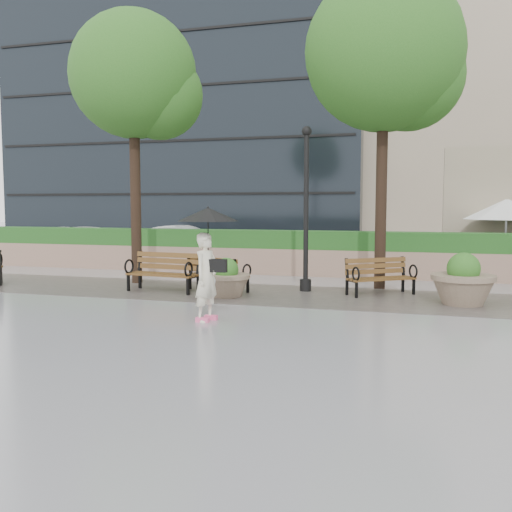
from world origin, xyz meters
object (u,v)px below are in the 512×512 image
(bench_3, at_px, (380,284))
(lamppost, at_px, (306,220))
(planter_left, at_px, (226,282))
(planter_right, at_px, (463,284))
(car_left, at_px, (93,243))
(pedestrian, at_px, (207,253))
(car_right, at_px, (184,243))
(bench_2, at_px, (218,281))
(bench_1, at_px, (163,280))

(bench_3, xyz_separation_m, lamppost, (-1.82, 0.08, 1.52))
(planter_left, xyz_separation_m, planter_right, (5.20, 0.45, 0.08))
(car_left, bearing_deg, planter_left, -123.07)
(pedestrian, bearing_deg, planter_left, 27.44)
(bench_3, height_order, pedestrian, pedestrian)
(car_right, bearing_deg, bench_2, -151.31)
(bench_3, xyz_separation_m, car_left, (-11.64, 6.09, 0.38))
(bench_2, relative_size, pedestrian, 0.82)
(bench_1, bearing_deg, bench_2, 27.76)
(car_left, relative_size, car_right, 1.08)
(bench_2, relative_size, planter_right, 1.27)
(pedestrian, bearing_deg, car_right, 40.95)
(lamppost, bearing_deg, bench_3, -2.60)
(planter_left, bearing_deg, bench_1, 170.78)
(bench_3, distance_m, car_right, 10.46)
(planter_right, distance_m, pedestrian, 5.63)
(planter_left, height_order, planter_right, planter_right)
(planter_right, height_order, car_right, car_right)
(bench_3, distance_m, car_left, 13.14)
(bench_2, distance_m, pedestrian, 3.74)
(planter_left, relative_size, lamppost, 0.27)
(car_right, bearing_deg, bench_3, -130.87)
(bench_1, xyz_separation_m, pedestrian, (2.33, -2.95, 0.98))
(bench_3, xyz_separation_m, pedestrian, (-2.83, -3.96, 1.01))
(planter_right, relative_size, lamppost, 0.33)
(planter_right, bearing_deg, bench_3, 154.78)
(planter_right, height_order, pedestrian, pedestrian)
(bench_1, bearing_deg, planter_right, 7.91)
(bench_2, xyz_separation_m, planter_left, (0.49, -0.77, 0.10))
(planter_right, xyz_separation_m, car_left, (-13.43, 6.93, 0.19))
(car_right, bearing_deg, pedestrian, -154.95)
(planter_left, xyz_separation_m, car_right, (-4.59, 8.03, 0.31))
(planter_left, relative_size, car_right, 0.27)
(bench_1, bearing_deg, pedestrian, -45.13)
(bench_2, relative_size, car_right, 0.42)
(lamppost, relative_size, car_right, 1.00)
(bench_3, height_order, car_left, car_left)
(bench_1, height_order, bench_3, bench_1)
(car_left, distance_m, car_right, 3.70)
(car_left, bearing_deg, pedestrian, -129.94)
(planter_right, bearing_deg, bench_2, 176.75)
(bench_2, distance_m, lamppost, 2.64)
(planter_left, relative_size, planter_right, 0.81)
(lamppost, bearing_deg, bench_2, -163.79)
(bench_2, height_order, planter_left, planter_left)
(planter_left, distance_m, pedestrian, 2.87)
(car_right, distance_m, pedestrian, 11.89)
(car_right, relative_size, pedestrian, 1.95)
(bench_1, xyz_separation_m, lamppost, (3.34, 1.09, 1.49))
(pedestrian, bearing_deg, bench_3, -20.35)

